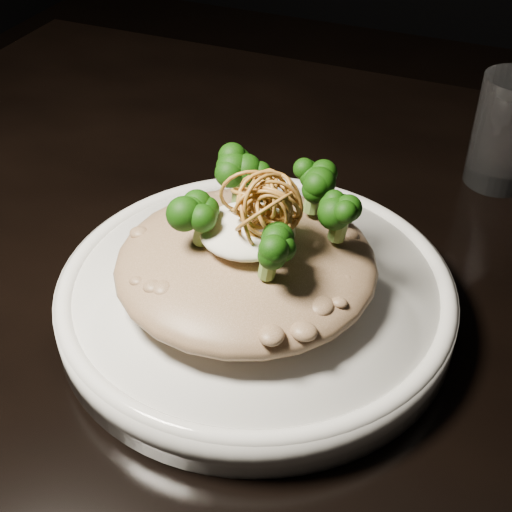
# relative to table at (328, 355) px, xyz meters

# --- Properties ---
(table) EXTENTS (1.10, 0.80, 0.75)m
(table) POSITION_rel_table_xyz_m (0.00, 0.00, 0.00)
(table) COLOR black
(table) RESTS_ON ground
(plate) EXTENTS (0.29, 0.29, 0.03)m
(plate) POSITION_rel_table_xyz_m (-0.04, -0.06, 0.10)
(plate) COLOR white
(plate) RESTS_ON table
(risotto) EXTENTS (0.19, 0.19, 0.04)m
(risotto) POSITION_rel_table_xyz_m (-0.05, -0.06, 0.13)
(risotto) COLOR brown
(risotto) RESTS_ON plate
(broccoli) EXTENTS (0.14, 0.14, 0.05)m
(broccoli) POSITION_rel_table_xyz_m (-0.04, -0.05, 0.18)
(broccoli) COLOR black
(broccoli) RESTS_ON risotto
(cheese) EXTENTS (0.07, 0.07, 0.02)m
(cheese) POSITION_rel_table_xyz_m (-0.05, -0.06, 0.16)
(cheese) COLOR white
(cheese) RESTS_ON risotto
(shallots) EXTENTS (0.05, 0.05, 0.03)m
(shallots) POSITION_rel_table_xyz_m (-0.04, -0.06, 0.19)
(shallots) COLOR olive
(shallots) RESTS_ON cheese
(drinking_glass) EXTENTS (0.06, 0.06, 0.11)m
(drinking_glass) POSITION_rel_table_xyz_m (0.10, 0.20, 0.14)
(drinking_glass) COLOR white
(drinking_glass) RESTS_ON table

